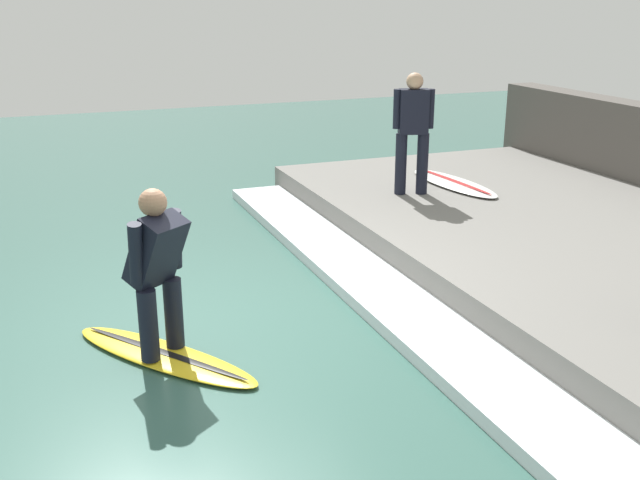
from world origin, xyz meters
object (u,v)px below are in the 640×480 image
object	(u,v)px
surfer_riding	(157,265)
surfboard_waiting_near	(454,183)
surfer_waiting_near	(413,127)
surfboard_riding	(164,355)

from	to	relation	value
surfer_riding	surfboard_waiting_near	bearing A→B (deg)	33.53
surfer_waiting_near	surfboard_waiting_near	distance (m)	1.20
surfer_riding	surfboard_waiting_near	distance (m)	5.61
surfer_riding	surfboard_waiting_near	xyz separation A→B (m)	(4.67, 3.09, -0.45)
surfboard_riding	surfer_riding	size ratio (longest dim) A/B	1.30
surfboard_waiting_near	surfer_riding	bearing A→B (deg)	-146.47
surfboard_riding	surfer_riding	bearing A→B (deg)	180.00
surfer_waiting_near	surfboard_riding	bearing A→B (deg)	-143.26
surfer_riding	surfer_waiting_near	size ratio (longest dim) A/B	0.89
surfer_waiting_near	surfer_riding	bearing A→B (deg)	-143.26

